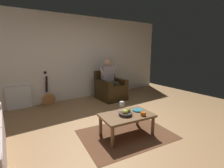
# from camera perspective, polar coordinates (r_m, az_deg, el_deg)

# --- Properties ---
(ground_plane) EXTENTS (7.42, 7.42, 0.00)m
(ground_plane) POSITION_cam_1_polar(r_m,az_deg,el_deg) (3.38, 6.82, -15.40)
(ground_plane) COLOR #A3784C
(wall_back) EXTENTS (6.58, 0.06, 2.53)m
(wall_back) POSITION_cam_1_polar(r_m,az_deg,el_deg) (5.29, -12.30, 8.60)
(wall_back) COLOR silver
(wall_back) RESTS_ON ground
(rug) EXTENTS (1.76, 1.36, 0.01)m
(rug) POSITION_cam_1_polar(r_m,az_deg,el_deg) (3.22, 4.95, -16.75)
(rug) COLOR brown
(rug) RESTS_ON ground
(armchair) EXTENTS (0.73, 0.83, 0.88)m
(armchair) POSITION_cam_1_polar(r_m,az_deg,el_deg) (5.21, -0.59, -1.75)
(armchair) COLOR #2F210D
(armchair) RESTS_ON ground
(person_seated) EXTENTS (0.65, 0.55, 1.26)m
(person_seated) POSITION_cam_1_polar(r_m,az_deg,el_deg) (5.18, -0.89, 2.26)
(person_seated) COLOR #A2939B
(person_seated) RESTS_ON ground
(coffee_table) EXTENTS (0.99, 0.68, 0.39)m
(coffee_table) POSITION_cam_1_polar(r_m,az_deg,el_deg) (3.08, 5.06, -11.32)
(coffee_table) COLOR brown
(coffee_table) RESTS_ON ground
(guitar) EXTENTS (0.35, 0.32, 0.95)m
(guitar) POSITION_cam_1_polar(r_m,az_deg,el_deg) (4.99, -20.88, -4.39)
(guitar) COLOR #B37947
(guitar) RESTS_ON ground
(radiator) EXTENTS (0.60, 0.06, 0.61)m
(radiator) POSITION_cam_1_polar(r_m,az_deg,el_deg) (4.99, -29.19, -4.07)
(radiator) COLOR white
(radiator) RESTS_ON ground
(wine_glass_near) EXTENTS (0.09, 0.09, 0.18)m
(wine_glass_near) POSITION_cam_1_polar(r_m,az_deg,el_deg) (3.19, 3.35, -6.98)
(wine_glass_near) COLOR silver
(wine_glass_near) RESTS_ON coffee_table
(fruit_bowl) EXTENTS (0.24, 0.24, 0.11)m
(fruit_bowl) POSITION_cam_1_polar(r_m,az_deg,el_deg) (3.00, 4.69, -9.91)
(fruit_bowl) COLOR #2E2320
(fruit_bowl) RESTS_ON coffee_table
(decorative_dish) EXTENTS (0.19, 0.19, 0.02)m
(decorative_dish) POSITION_cam_1_polar(r_m,az_deg,el_deg) (3.24, 8.76, -8.84)
(decorative_dish) COLOR teal
(decorative_dish) RESTS_ON coffee_table
(candle_jar) EXTENTS (0.09, 0.09, 0.06)m
(candle_jar) POSITION_cam_1_polar(r_m,az_deg,el_deg) (3.04, 10.63, -9.99)
(candle_jar) COLOR #B7550F
(candle_jar) RESTS_ON coffee_table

